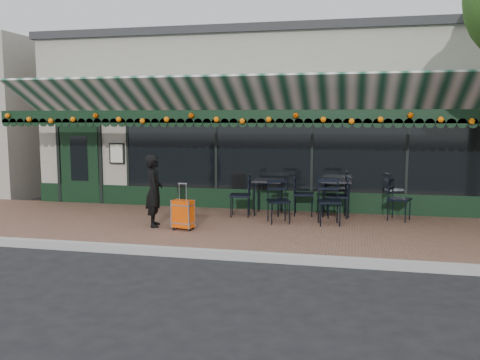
% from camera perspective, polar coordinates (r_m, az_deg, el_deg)
% --- Properties ---
extents(ground, '(80.00, 80.00, 0.00)m').
position_cam_1_polar(ground, '(9.02, -3.10, -8.64)').
color(ground, black).
rests_on(ground, ground).
extents(sidewalk, '(18.00, 4.00, 0.15)m').
position_cam_1_polar(sidewalk, '(10.88, -0.27, -5.50)').
color(sidewalk, brown).
rests_on(sidewalk, ground).
extents(curb, '(18.00, 0.16, 0.15)m').
position_cam_1_polar(curb, '(8.92, -3.24, -8.31)').
color(curb, '#9E9E99').
rests_on(curb, ground).
extents(restaurant_building, '(12.00, 9.60, 4.50)m').
position_cam_1_polar(restaurant_building, '(16.37, 4.27, 6.41)').
color(restaurant_building, gray).
rests_on(restaurant_building, ground).
extents(woman, '(0.53, 0.64, 1.51)m').
position_cam_1_polar(woman, '(10.80, -9.63, -1.22)').
color(woman, black).
rests_on(woman, sidewalk).
extents(suitcase, '(0.46, 0.33, 0.96)m').
position_cam_1_polar(suitcase, '(10.44, -6.41, -3.86)').
color(suitcase, '#DA4506').
rests_on(suitcase, sidewalk).
extents(cafe_table_a, '(0.68, 0.68, 0.84)m').
position_cam_1_polar(cafe_table_a, '(12.04, 10.79, -0.39)').
color(cafe_table_a, black).
rests_on(cafe_table_a, sidewalk).
extents(cafe_table_b, '(0.67, 0.67, 0.83)m').
position_cam_1_polar(cafe_table_b, '(11.99, 3.20, -0.36)').
color(cafe_table_b, black).
rests_on(cafe_table_b, sidewalk).
extents(chair_a_left, '(0.53, 0.53, 0.98)m').
position_cam_1_polar(chair_a_left, '(11.84, 10.84, -1.83)').
color(chair_a_left, black).
rests_on(chair_a_left, sidewalk).
extents(chair_a_right, '(0.60, 0.60, 0.94)m').
position_cam_1_polar(chair_a_right, '(11.85, 17.45, -2.11)').
color(chair_a_right, black).
rests_on(chair_a_right, sidewalk).
extents(chair_a_front, '(0.57, 0.57, 0.99)m').
position_cam_1_polar(chair_a_front, '(11.01, 10.00, -2.45)').
color(chair_a_front, black).
rests_on(chair_a_front, sidewalk).
extents(chair_b_left, '(0.54, 0.54, 0.97)m').
position_cam_1_polar(chair_b_left, '(11.78, 0.02, -1.78)').
color(chair_b_left, black).
rests_on(chair_b_left, sidewalk).
extents(chair_b_right, '(0.52, 0.52, 0.98)m').
position_cam_1_polar(chair_b_right, '(12.03, 7.15, -1.62)').
color(chair_b_right, black).
rests_on(chair_b_right, sidewalk).
extents(chair_b_front, '(0.61, 0.61, 0.95)m').
position_cam_1_polar(chair_b_front, '(11.06, 4.36, -2.43)').
color(chair_b_front, black).
rests_on(chair_b_front, sidewalk).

